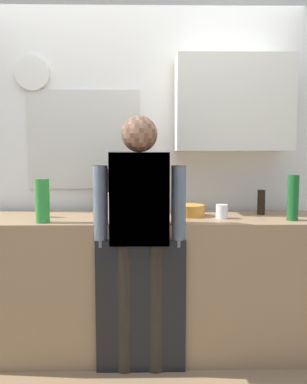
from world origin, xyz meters
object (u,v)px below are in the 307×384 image
at_px(bottle_green_wine, 293,198).
at_px(person_at_sink, 140,223).
at_px(person_guest, 140,223).
at_px(cup_white_mug, 222,211).
at_px(bottle_dark_sauce, 261,202).
at_px(coffee_maker, 118,193).
at_px(dish_soap, 39,206).
at_px(mixing_bowl, 189,210).
at_px(bottle_clear_soda, 42,201).
at_px(storage_canister, 114,205).

bearing_deg(bottle_green_wine, person_at_sink, -171.83).
bearing_deg(person_at_sink, person_guest, 0.00).
xyz_separation_m(person_at_sink, person_guest, (0.00, 0.00, 0.00)).
distance_m(bottle_green_wine, person_guest, 1.02).
distance_m(cup_white_mug, person_at_sink, 0.60).
distance_m(bottle_dark_sauce, cup_white_mug, 0.37).
distance_m(person_at_sink, person_guest, 0.00).
bearing_deg(coffee_maker, dish_soap, -155.35).
bearing_deg(cup_white_mug, coffee_maker, 156.65).
relative_size(coffee_maker, bottle_dark_sauce, 1.83).
bearing_deg(person_guest, bottle_green_wine, -154.42).
height_order(cup_white_mug, dish_soap, dish_soap).
bearing_deg(cup_white_mug, bottle_green_wine, -10.94).
relative_size(bottle_green_wine, person_at_sink, 0.19).
bearing_deg(mixing_bowl, coffee_maker, 158.31).
xyz_separation_m(bottle_clear_soda, cup_white_mug, (1.17, 0.15, -0.09)).
bearing_deg(person_guest, bottle_dark_sauce, -137.47).
xyz_separation_m(bottle_dark_sauce, cup_white_mug, (-0.32, -0.18, -0.04)).
bearing_deg(person_guest, person_at_sink, -0.00).
relative_size(bottle_dark_sauce, mixing_bowl, 0.82).
distance_m(coffee_maker, person_at_sink, 0.59).
height_order(coffee_maker, cup_white_mug, coffee_maker).
height_order(bottle_dark_sauce, person_guest, person_guest).
distance_m(bottle_clear_soda, cup_white_mug, 1.18).
xyz_separation_m(mixing_bowl, person_at_sink, (-0.34, -0.34, -0.03)).
bearing_deg(cup_white_mug, storage_canister, 176.89).
height_order(mixing_bowl, storage_canister, storage_canister).
bearing_deg(bottle_green_wine, bottle_dark_sauce, 115.91).
height_order(mixing_bowl, person_guest, person_guest).
bearing_deg(mixing_bowl, storage_canister, -172.53).
relative_size(bottle_clear_soda, cup_white_mug, 2.95).
relative_size(dish_soap, person_guest, 0.11).
distance_m(mixing_bowl, storage_canister, 0.53).
height_order(coffee_maker, person_guest, person_guest).
relative_size(coffee_maker, bottle_green_wine, 1.10).
bearing_deg(coffee_maker, bottle_clear_soda, -133.48).
height_order(mixing_bowl, dish_soap, dish_soap).
distance_m(bottle_green_wine, bottle_dark_sauce, 0.30).
height_order(bottle_green_wine, storage_canister, bottle_green_wine).
height_order(bottle_dark_sauce, cup_white_mug, bottle_dark_sauce).
distance_m(bottle_clear_soda, mixing_bowl, 1.00).
bearing_deg(bottle_dark_sauce, dish_soap, -176.23).
distance_m(mixing_bowl, person_guest, 0.48).
bearing_deg(coffee_maker, person_guest, -72.03).
xyz_separation_m(coffee_maker, bottle_dark_sauce, (1.05, -0.14, -0.06)).
distance_m(coffee_maker, dish_soap, 0.58).
bearing_deg(storage_canister, bottle_dark_sauce, 7.47).
relative_size(bottle_clear_soda, person_at_sink, 0.17).
relative_size(person_at_sink, person_guest, 1.00).
distance_m(storage_canister, person_at_sink, 0.34).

